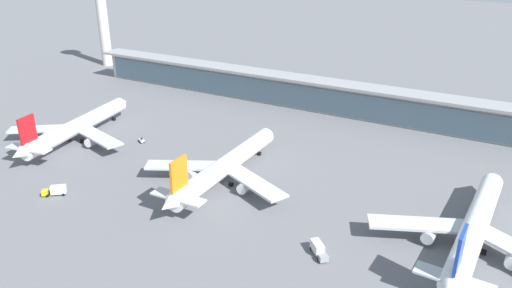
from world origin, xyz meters
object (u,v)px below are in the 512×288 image
airliner_left_stand (76,127)px  airliner_right_stand (474,228)px  service_truck_under_wing_yellow (56,190)px  control_tower (102,13)px  service_truck_near_nose_grey (318,249)px  airliner_centre_stand (225,166)px  service_truck_mid_apron_white (142,140)px

airliner_left_stand → airliner_right_stand: bearing=-0.1°
service_truck_under_wing_yellow → control_tower: (-114.02, 133.89, 31.24)m
service_truck_near_nose_grey → control_tower: 234.75m
airliner_centre_stand → service_truck_under_wing_yellow: (-41.24, -34.07, -4.06)m
control_tower → service_truck_mid_apron_white: bearing=-39.2°
airliner_left_stand → service_truck_mid_apron_white: bearing=24.7°
airliner_left_stand → service_truck_under_wing_yellow: bearing=-49.5°
service_truck_under_wing_yellow → control_tower: bearing=130.4°
service_truck_mid_apron_white → control_tower: bearing=140.8°
airliner_left_stand → airliner_centre_stand: bearing=-0.9°
service_truck_under_wing_yellow → service_truck_mid_apron_white: 46.50m
service_truck_mid_apron_white → airliner_left_stand: bearing=-155.3°
airliner_right_stand → service_truck_under_wing_yellow: bearing=-163.5°
service_truck_near_nose_grey → service_truck_under_wing_yellow: 85.00m
service_truck_near_nose_grey → service_truck_mid_apron_white: service_truck_near_nose_grey is taller
service_truck_near_nose_grey → service_truck_under_wing_yellow: (-84.15, -11.99, 0.00)m
airliner_left_stand → control_tower: bearing=130.4°
service_truck_under_wing_yellow → service_truck_mid_apron_white: bearing=97.6°
airliner_centre_stand → service_truck_under_wing_yellow: airliner_centre_stand is taller
airliner_centre_stand → control_tower: control_tower is taller
airliner_left_stand → airliner_right_stand: 147.59m
service_truck_mid_apron_white → control_tower: size_ratio=0.06×
airliner_left_stand → service_truck_near_nose_grey: airliner_left_stand is taller
airliner_centre_stand → control_tower: size_ratio=1.14×
service_truck_near_nose_grey → control_tower: control_tower is taller
service_truck_mid_apron_white → service_truck_under_wing_yellow: bearing=-82.4°
airliner_right_stand → service_truck_under_wing_yellow: 122.75m
airliner_centre_stand → service_truck_near_nose_grey: bearing=-27.2°
service_truck_under_wing_yellow → airliner_right_stand: bearing=16.5°
service_truck_under_wing_yellow → airliner_centre_stand: bearing=39.6°
airliner_left_stand → service_truck_mid_apron_white: (23.80, 10.93, -4.88)m
airliner_left_stand → airliner_right_stand: (147.59, -0.21, 0.00)m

